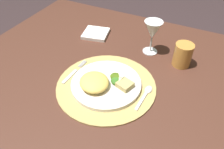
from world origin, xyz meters
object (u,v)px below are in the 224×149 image
napkin (96,33)px  dinner_plate (106,84)px  wine_glass (153,31)px  amber_tumbler (183,55)px  spoon (146,93)px  dining_table (121,106)px  fork (74,73)px

napkin → dinner_plate: bearing=-54.7°
napkin → wine_glass: size_ratio=0.79×
dinner_plate → amber_tumbler: amber_tumbler is taller
spoon → wine_glass: bearing=106.1°
amber_tumbler → spoon: bearing=-107.0°
dining_table → wine_glass: size_ratio=9.12×
dining_table → wine_glass: (0.03, 0.24, 0.25)m
spoon → wine_glass: size_ratio=0.90×
dining_table → amber_tumbler: (0.18, 0.21, 0.19)m
spoon → amber_tumbler: bearing=73.0°
dinner_plate → fork: dinner_plate is taller
napkin → wine_glass: bearing=-3.4°
dining_table → wine_glass: bearing=82.8°
fork → dinner_plate: bearing=-1.2°
napkin → spoon: bearing=-37.3°
fork → wine_glass: wine_glass is taller
dining_table → napkin: 0.40m
amber_tumbler → dinner_plate: bearing=-130.7°
dining_table → napkin: bearing=135.2°
dining_table → napkin: napkin is taller
napkin → wine_glass: wine_glass is taller
dinner_plate → spoon: size_ratio=1.93×
napkin → amber_tumbler: bearing=-6.2°
wine_glass → amber_tumbler: (0.15, -0.03, -0.06)m
dining_table → fork: fork is taller
wine_glass → amber_tumbler: wine_glass is taller
dining_table → fork: (-0.19, -0.04, 0.15)m
spoon → dining_table: bearing=168.9°
dinner_plate → spoon: dinner_plate is taller
napkin → dining_table: bearing=-44.8°
amber_tumbler → wine_glass: bearing=168.4°
fork → wine_glass: 0.38m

